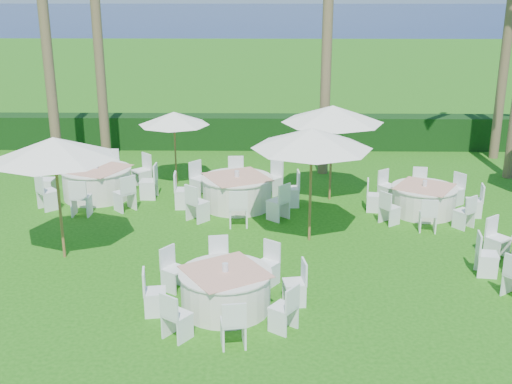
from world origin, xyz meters
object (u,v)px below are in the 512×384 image
banquet_table_b (226,289)px  umbrella_d (333,114)px  banquet_table_d (97,182)px  umbrella_a (54,148)px  umbrella_c (174,118)px  banquet_table_f (424,199)px  umbrella_b (312,138)px  banquet_table_e (237,191)px

banquet_table_b → umbrella_d: size_ratio=1.09×
banquet_table_b → banquet_table_d: 7.67m
umbrella_a → umbrella_c: 5.81m
umbrella_a → banquet_table_d: bearing=94.1°
banquet_table_f → banquet_table_b: bearing=-132.9°
umbrella_b → banquet_table_b: bearing=-117.7°
banquet_table_f → umbrella_a: umbrella_a is taller
banquet_table_d → umbrella_c: bearing=32.5°
banquet_table_e → banquet_table_b: bearing=-89.7°
banquet_table_b → umbrella_a: (-3.76, 2.33, 2.11)m
banquet_table_e → umbrella_d: bearing=14.1°
umbrella_a → umbrella_d: (6.31, 4.10, -0.06)m
umbrella_c → umbrella_d: umbrella_d is taller
banquet_table_b → umbrella_a: bearing=148.3°
umbrella_a → umbrella_b: (5.55, 1.09, -0.02)m
banquet_table_b → banquet_table_d: (-4.06, 6.51, 0.05)m
umbrella_d → umbrella_a: bearing=-147.0°
banquet_table_d → umbrella_b: size_ratio=1.23×
banquet_table_d → umbrella_c: umbrella_c is taller
banquet_table_b → umbrella_d: 7.21m
banquet_table_b → banquet_table_d: size_ratio=0.89×
banquet_table_d → umbrella_a: (0.30, -4.19, 2.06)m
banquet_table_e → umbrella_b: (1.82, -2.36, 2.04)m
banquet_table_d → umbrella_d: (6.61, -0.09, 2.00)m
umbrella_d → umbrella_b: bearing=-104.3°
banquet_table_d → banquet_table_e: banquet_table_d is taller
banquet_table_b → umbrella_a: umbrella_a is taller
banquet_table_e → umbrella_c: 3.25m
umbrella_b → umbrella_d: 3.11m
umbrella_b → umbrella_d: bearing=75.7°
banquet_table_d → umbrella_a: size_ratio=1.25×
banquet_table_e → banquet_table_f: 4.98m
banquet_table_d → umbrella_b: bearing=-27.9°
umbrella_c → umbrella_d: bearing=-17.3°
banquet_table_d → umbrella_a: umbrella_a is taller
banquet_table_b → banquet_table_f: (4.93, 5.31, -0.01)m
banquet_table_f → umbrella_b: 4.22m
umbrella_c → umbrella_d: (4.53, -1.42, 0.43)m
umbrella_c → banquet_table_b: bearing=-75.8°
banquet_table_f → umbrella_b: bearing=-148.9°
umbrella_a → banquet_table_e: bearing=42.8°
umbrella_b → umbrella_c: size_ratio=1.26×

